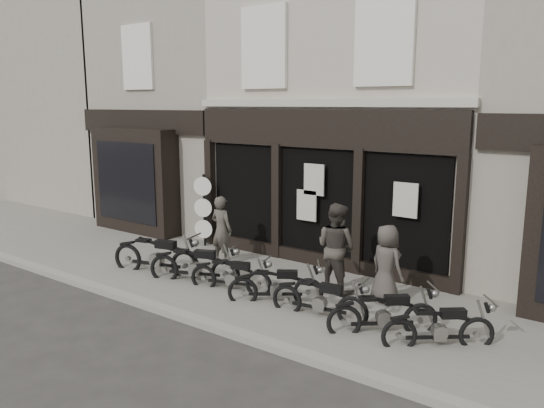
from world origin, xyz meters
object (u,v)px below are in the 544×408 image
Objects in this scene: motorcycle_4 at (320,303)px; advert_sign_post at (204,214)px; motorcycle_6 at (440,332)px; motorcycle_3 at (277,289)px; man_left at (222,230)px; motorcycle_5 at (384,318)px; motorcycle_2 at (232,279)px; motorcycle_0 at (157,259)px; man_right at (386,264)px; man_centre at (336,247)px; motorcycle_1 at (196,269)px.

motorcycle_4 is 0.91× the size of advert_sign_post.
motorcycle_4 is 1.21× the size of motorcycle_6.
man_left is (-2.64, 1.34, 0.60)m from motorcycle_3.
man_left is (-4.99, 1.42, 0.59)m from motorcycle_5.
motorcycle_3 is (1.18, 0.01, 0.01)m from motorcycle_2.
man_right reaches higher than motorcycle_0.
man_centre is 4.85m from advert_sign_post.
motorcycle_6 is at bearing 167.72° from man_left.
advert_sign_post reaches higher than motorcycle_1.
motorcycle_2 is 0.96× the size of man_centre.
motorcycle_1 is 1.07× the size of man_centre.
motorcycle_4 is 1.02× the size of man_centre.
man_left is (-0.46, 1.41, 0.56)m from motorcycle_1.
advert_sign_post is at bearing -31.36° from man_left.
man_right is at bearing 5.46° from motorcycle_2.
motorcycle_5 is 0.86× the size of man_centre.
motorcycle_1 is 5.50m from motorcycle_6.
motorcycle_5 is at bearing -14.04° from motorcycle_0.
motorcycle_0 is at bearing 65.45° from man_left.
man_right is at bearing -0.58° from motorcycle_3.
motorcycle_6 is at bearing -39.34° from advert_sign_post.
motorcycle_3 is 1.57m from man_centre.
man_left is at bearing 128.32° from motorcycle_6.
motorcycle_5 is 5.23m from man_left.
motorcycle_3 is at bearing 137.76° from motorcycle_5.
motorcycle_5 is 2.28m from man_centre.
motorcycle_1 is 2.18m from motorcycle_3.
man_right is (0.70, 1.36, 0.54)m from motorcycle_4.
motorcycle_3 is (2.18, 0.07, -0.04)m from motorcycle_1.
motorcycle_3 is at bearing -16.79° from motorcycle_2.
motorcycle_4 is 4.06m from man_left.
advert_sign_post is at bearing 125.27° from motorcycle_2.
advert_sign_post is at bearing 146.99° from motorcycle_4.
advert_sign_post is at bearing 119.88° from motorcycle_5.
motorcycle_0 is 2.18m from motorcycle_2.
motorcycle_1 is at bearing -72.53° from advert_sign_post.
man_right is at bearing -172.08° from man_centre.
motorcycle_4 is at bearing -20.26° from motorcycle_2.
motorcycle_3 is (3.35, 0.16, -0.07)m from motorcycle_0.
advert_sign_post is (-6.46, 2.34, 0.66)m from motorcycle_5.
motorcycle_1 is 4.21m from man_right.
man_right is (-1.53, 1.27, 0.55)m from motorcycle_6.
man_left reaches higher than motorcycle_3.
man_left reaches higher than man_right.
man_centre is (3.99, 1.40, 0.62)m from motorcycle_0.
motorcycle_6 is at bearing -37.88° from motorcycle_5.
motorcycle_3 is 0.79× the size of advert_sign_post.
motorcycle_6 is at bearing 163.24° from man_centre.
motorcycle_2 is 1.11× the size of motorcycle_5.
man_centre reaches higher than motorcycle_3.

